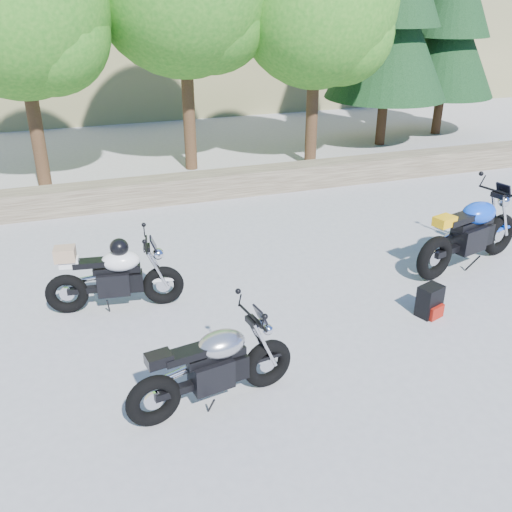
{
  "coord_description": "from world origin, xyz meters",
  "views": [
    {
      "loc": [
        -1.94,
        -5.36,
        3.94
      ],
      "look_at": [
        0.2,
        1.0,
        0.75
      ],
      "focal_mm": 40.0,
      "sensor_mm": 36.0,
      "label": 1
    }
  ],
  "objects_px": {
    "backpack": "(430,301)",
    "silver_bike": "(214,367)",
    "white_bike": "(113,275)",
    "blue_bike": "(471,233)"
  },
  "relations": [
    {
      "from": "silver_bike",
      "to": "backpack",
      "type": "xyz_separation_m",
      "value": [
        3.12,
        0.8,
        -0.24
      ]
    },
    {
      "from": "blue_bike",
      "to": "backpack",
      "type": "height_order",
      "value": "blue_bike"
    },
    {
      "from": "silver_bike",
      "to": "white_bike",
      "type": "height_order",
      "value": "white_bike"
    },
    {
      "from": "blue_bike",
      "to": "silver_bike",
      "type": "bearing_deg",
      "value": -173.07
    },
    {
      "from": "blue_bike",
      "to": "backpack",
      "type": "distance_m",
      "value": 1.8
    },
    {
      "from": "white_bike",
      "to": "silver_bike",
      "type": "bearing_deg",
      "value": -64.23
    },
    {
      "from": "silver_bike",
      "to": "backpack",
      "type": "height_order",
      "value": "silver_bike"
    },
    {
      "from": "silver_bike",
      "to": "backpack",
      "type": "distance_m",
      "value": 3.23
    },
    {
      "from": "backpack",
      "to": "silver_bike",
      "type": "bearing_deg",
      "value": 174.89
    },
    {
      "from": "silver_bike",
      "to": "white_bike",
      "type": "distance_m",
      "value": 2.43
    }
  ]
}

